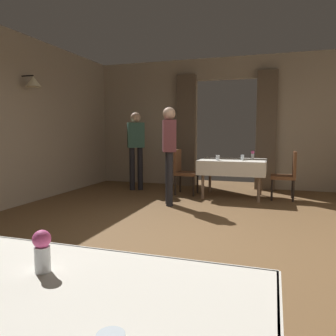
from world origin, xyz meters
TOP-DOWN VIEW (x-y plane):
  - ground at (0.00, 0.00)m, footprint 10.08×10.08m
  - wall_back at (0.00, 4.18)m, footprint 6.40×0.27m
  - dining_table_near at (0.43, -2.78)m, footprint 1.43×0.99m
  - dining_table_mid at (0.33, 2.95)m, footprint 1.28×0.98m
  - chair_mid_left at (-0.69, 2.95)m, footprint 0.44×0.44m
  - chair_mid_right at (1.36, 3.00)m, footprint 0.44×0.44m
  - flower_vase_near at (0.26, -2.58)m, footprint 0.07×0.07m
  - flower_vase_mid at (0.70, 3.08)m, footprint 0.07×0.07m
  - plate_mid_b at (-0.09, 3.19)m, footprint 0.20×0.20m
  - glass_mid_c at (0.53, 2.82)m, footprint 0.06×0.06m
  - glass_mid_d at (0.07, 2.68)m, footprint 0.07×0.07m
  - person_waiter_by_doorway at (-1.82, 3.11)m, footprint 0.42×0.37m
  - person_diner_standing_aside at (-0.65, 1.88)m, footprint 0.34×0.42m

SIDE VIEW (x-z plane):
  - ground at x=0.00m, z-range 0.00..0.00m
  - chair_mid_left at x=-0.69m, z-range 0.05..0.98m
  - chair_mid_right at x=1.36m, z-range 0.05..0.98m
  - dining_table_mid at x=0.33m, z-range 0.28..1.03m
  - dining_table_near at x=0.43m, z-range 0.28..1.03m
  - plate_mid_b at x=-0.09m, z-range 0.75..0.76m
  - glass_mid_d at x=0.07m, z-range 0.75..0.85m
  - glass_mid_c at x=0.53m, z-range 0.75..0.86m
  - flower_vase_near at x=0.26m, z-range 0.76..0.92m
  - flower_vase_mid at x=0.70m, z-range 0.76..0.94m
  - person_waiter_by_doorway at x=-1.82m, z-range 0.16..1.88m
  - person_diner_standing_aside at x=-0.65m, z-range 0.16..1.88m
  - wall_back at x=0.00m, z-range 0.02..3.02m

